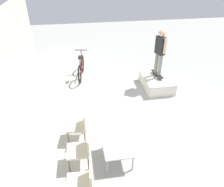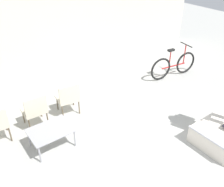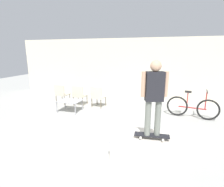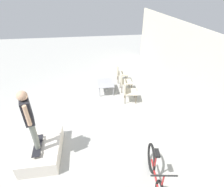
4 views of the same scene
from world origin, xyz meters
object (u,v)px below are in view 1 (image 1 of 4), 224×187
at_px(patio_chair_center, 82,148).
at_px(patio_chair_right, 80,124).
at_px(skate_ramp_box, 156,82).
at_px(patio_chair_left, 84,180).
at_px(coffee_table, 117,146).
at_px(bicycle, 81,68).
at_px(skateboard_on_ramp, 157,74).
at_px(person_skater, 160,49).

relative_size(patio_chair_center, patio_chair_right, 1.00).
relative_size(skate_ramp_box, patio_chair_right, 1.68).
distance_m(skate_ramp_box, patio_chair_left, 5.09).
bearing_deg(patio_chair_left, patio_chair_right, -176.11).
xyz_separation_m(skate_ramp_box, patio_chair_left, (-4.12, 2.98, 0.29)).
distance_m(coffee_table, bicycle, 4.62).
height_order(skateboard_on_ramp, bicycle, bicycle).
bearing_deg(patio_chair_center, bicycle, 178.84).
bearing_deg(patio_chair_right, skate_ramp_box, 137.00).
height_order(person_skater, coffee_table, person_skater).
bearing_deg(coffee_table, person_skater, -32.91).
xyz_separation_m(coffee_table, bicycle, (4.58, 0.66, -0.01)).
bearing_deg(patio_chair_left, skateboard_on_ramp, 148.52).
bearing_deg(patio_chair_right, coffee_table, 52.63).
relative_size(person_skater, bicycle, 0.95).
bearing_deg(coffee_table, skateboard_on_ramp, -32.91).
xyz_separation_m(coffee_table, patio_chair_center, (-0.00, 0.84, 0.10)).
distance_m(patio_chair_left, patio_chair_right, 1.76).
bearing_deg(person_skater, patio_chair_right, 111.42).
bearing_deg(patio_chair_right, patio_chair_left, 8.66).
bearing_deg(patio_chair_center, skate_ramp_box, 138.43).
relative_size(patio_chair_center, bicycle, 0.51).
height_order(skateboard_on_ramp, patio_chair_center, patio_chair_center).
relative_size(coffee_table, patio_chair_center, 1.01).
bearing_deg(coffee_table, patio_chair_left, 136.67).
distance_m(person_skater, patio_chair_center, 4.62).
height_order(skate_ramp_box, skateboard_on_ramp, skateboard_on_ramp).
relative_size(skate_ramp_box, patio_chair_center, 1.68).
xyz_separation_m(coffee_table, patio_chair_left, (-0.89, 0.84, 0.10)).
bearing_deg(skate_ramp_box, bicycle, 64.31).
relative_size(patio_chair_left, bicycle, 0.51).
bearing_deg(coffee_table, patio_chair_center, 90.12).
distance_m(patio_chair_center, bicycle, 4.58).
height_order(coffee_table, patio_chair_center, patio_chair_center).
relative_size(person_skater, patio_chair_center, 1.87).
xyz_separation_m(skateboard_on_ramp, bicycle, (1.22, 2.83, -0.10)).
bearing_deg(bicycle, patio_chair_left, -173.35).
relative_size(skateboard_on_ramp, bicycle, 0.45).
xyz_separation_m(coffee_table, patio_chair_right, (0.87, 0.84, 0.10)).
distance_m(skate_ramp_box, bicycle, 3.11).
bearing_deg(person_skater, skate_ramp_box, 147.11).
bearing_deg(patio_chair_left, coffee_table, 140.54).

